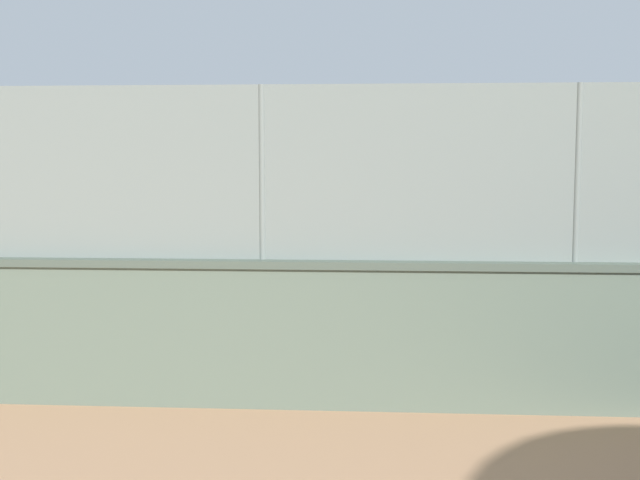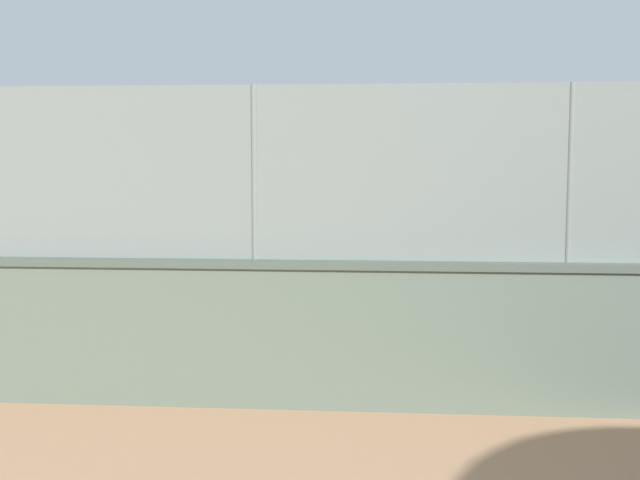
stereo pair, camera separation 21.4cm
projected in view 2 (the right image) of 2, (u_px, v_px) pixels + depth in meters
name	position (u px, v px, depth m)	size (l,w,h in m)	color
ground_plane	(365.00, 265.00, 20.27)	(260.00, 260.00, 0.00)	tan
perimeter_wall	(108.00, 329.00, 8.86)	(29.76, 1.10, 1.57)	slate
fence_panel_on_wall	(104.00, 172.00, 8.69)	(29.23, 0.71, 1.82)	gray
player_at_service_line	(161.00, 227.00, 19.98)	(0.96, 0.94, 1.64)	#591919
player_near_wall_returning	(633.00, 247.00, 15.93)	(0.72, 1.25, 1.56)	#591919
sports_ball	(92.00, 268.00, 19.27)	(0.11, 0.11, 0.11)	yellow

